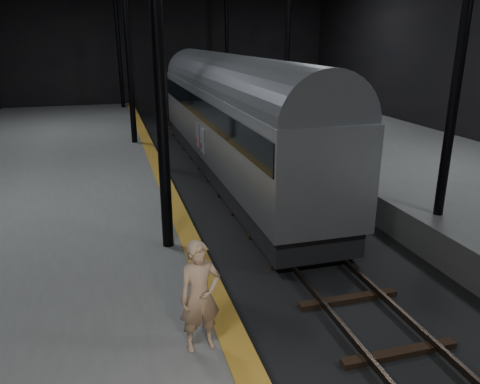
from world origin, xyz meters
name	(u,v)px	position (x,y,z in m)	size (l,w,h in m)	color
ground	(264,212)	(0.00, 0.00, 0.00)	(44.00, 44.00, 0.00)	black
platform_left	(29,220)	(-7.50, 0.00, 0.50)	(9.00, 43.80, 1.00)	#52524F
platform_right	(449,181)	(7.50, 0.00, 0.50)	(9.00, 43.80, 1.00)	#52524F
tactile_strip	(169,192)	(-3.25, 0.00, 1.00)	(0.50, 43.80, 0.01)	#98691B
track	(264,210)	(0.00, 0.00, 0.07)	(2.40, 43.00, 0.24)	#3F3328
train	(230,112)	(0.00, 4.63, 2.78)	(2.80, 18.67, 4.99)	#95989D
woman	(200,297)	(-3.80, -8.03, 1.92)	(0.67, 0.44, 1.84)	tan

